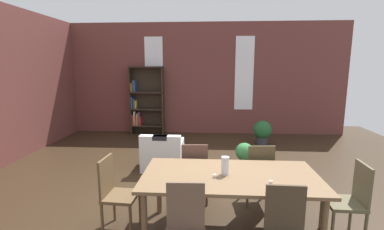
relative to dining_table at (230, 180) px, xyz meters
The scene contains 17 objects.
ground_plane 1.34m from the dining_table, 121.86° to the left, with size 11.11×11.11×0.00m, color #332416.
back_wall_brick 5.42m from the dining_table, 96.47° to the left, with size 8.82×0.12×3.36m, color brown.
window_pane_0 5.70m from the dining_table, 110.64° to the left, with size 0.55×0.02×2.18m, color white.
window_pane_1 5.41m from the dining_table, 81.64° to the left, with size 0.55×0.02×2.18m, color white.
dining_table is the anchor object (origin of this frame).
vase_on_table 0.19m from the dining_table, behind, with size 0.09×0.09×0.22m, color silver.
tealight_candle_0 0.51m from the dining_table, 32.10° to the right, with size 0.04×0.04×0.05m, color silver.
tealight_candle_1 0.23m from the dining_table, 151.90° to the right, with size 0.04×0.04×0.04m, color silver.
dining_chair_far_right 0.92m from the dining_table, 57.69° to the left, with size 0.43×0.43×0.95m.
dining_chair_near_left 0.92m from the dining_table, 122.14° to the right, with size 0.41×0.41×0.95m.
dining_chair_far_left 0.92m from the dining_table, 121.75° to the left, with size 0.42×0.42×0.95m.
dining_chair_head_right 1.44m from the dining_table, ahead, with size 0.41×0.41×0.95m.
dining_chair_head_left 1.44m from the dining_table, behind, with size 0.43×0.43×0.95m.
bookshelf_tall 5.53m from the dining_table, 113.92° to the left, with size 1.02×0.32×2.06m.
armchair_white 2.52m from the dining_table, 118.94° to the left, with size 0.80×0.81×0.75m.
potted_plant_by_shelf 2.38m from the dining_table, 78.52° to the left, with size 0.37×0.37×0.52m.
potted_plant_corner 4.27m from the dining_table, 74.17° to the left, with size 0.50×0.50×0.64m.
Camera 1 is at (0.34, -4.11, 2.07)m, focal length 25.58 mm.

